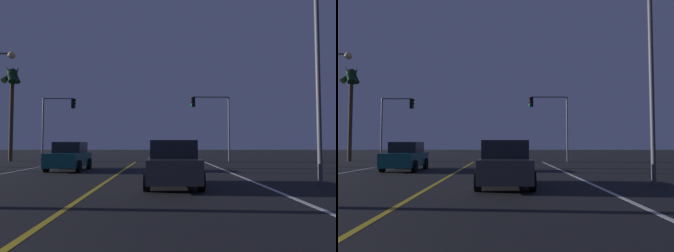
% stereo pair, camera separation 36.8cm
% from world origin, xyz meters
% --- Properties ---
extents(lane_edge_right, '(0.16, 35.63, 0.01)m').
position_xyz_m(lane_edge_right, '(6.13, 11.81, 0.00)').
color(lane_edge_right, silver).
rests_on(lane_edge_right, ground).
extents(lane_center_divider, '(0.16, 35.63, 0.01)m').
position_xyz_m(lane_center_divider, '(0.00, 11.81, 0.00)').
color(lane_center_divider, gold).
rests_on(lane_center_divider, ground).
extents(car_lead_same_lane, '(2.02, 4.30, 1.70)m').
position_xyz_m(car_lead_same_lane, '(2.72, 11.53, 0.82)').
color(car_lead_same_lane, black).
rests_on(car_lead_same_lane, ground).
extents(car_oncoming, '(2.02, 4.30, 1.70)m').
position_xyz_m(car_oncoming, '(-3.19, 19.48, 0.82)').
color(car_oncoming, black).
rests_on(car_oncoming, ground).
extents(traffic_light_near_right, '(3.57, 0.36, 5.96)m').
position_xyz_m(traffic_light_near_right, '(6.85, 30.13, 4.42)').
color(traffic_light_near_right, '#4C4C51').
rests_on(traffic_light_near_right, ground).
extents(traffic_light_near_left, '(3.04, 0.36, 5.79)m').
position_xyz_m(traffic_light_near_left, '(-7.10, 30.13, 4.28)').
color(traffic_light_near_left, '#4C4C51').
rests_on(traffic_light_near_left, ground).
extents(street_lamp_right_near, '(2.09, 0.44, 8.56)m').
position_xyz_m(street_lamp_right_near, '(7.97, 11.98, 5.38)').
color(street_lamp_right_near, '#4C4C51').
rests_on(street_lamp_right_near, ground).
extents(palm_tree_left_far, '(1.99, 2.15, 9.03)m').
position_xyz_m(palm_tree_left_far, '(-11.71, 30.92, 7.21)').
color(palm_tree_left_far, '#473826').
rests_on(palm_tree_left_far, ground).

